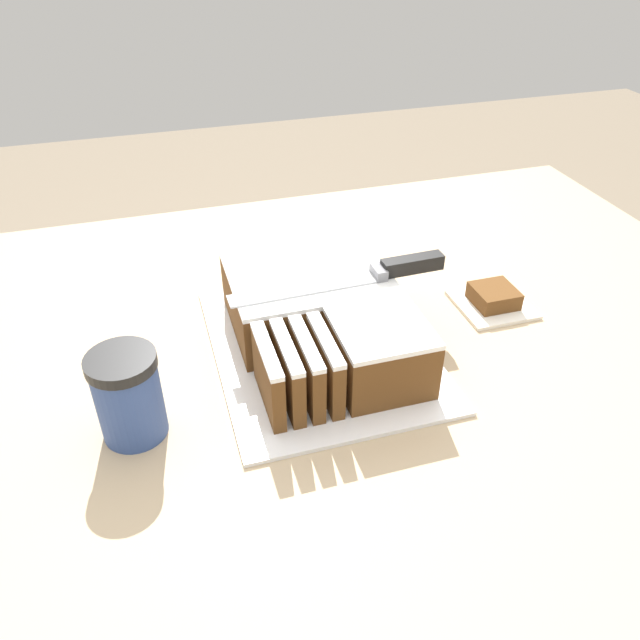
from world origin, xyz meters
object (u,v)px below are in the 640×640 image
object	(u,v)px
cake_board	(320,346)
knife	(381,272)
brownie	(494,296)
cake	(322,316)
coffee_cup	(128,396)

from	to	relation	value
cake_board	knife	distance (m)	0.14
cake_board	brownie	bearing A→B (deg)	4.95
cake	coffee_cup	size ratio (longest dim) A/B	2.67
cake_board	brownie	distance (m)	0.29
cake	knife	xyz separation A→B (m)	(0.09, 0.01, 0.05)
knife	coffee_cup	bearing A→B (deg)	15.98
knife	coffee_cup	distance (m)	0.38
cake	coffee_cup	bearing A→B (deg)	-159.29
brownie	coffee_cup	bearing A→B (deg)	-167.89
cake_board	knife	bearing A→B (deg)	11.09
knife	brownie	bearing A→B (deg)	-179.52
coffee_cup	knife	bearing A→B (deg)	17.45
knife	coffee_cup	world-z (taller)	same
knife	cake_board	bearing A→B (deg)	9.62
cake	brownie	size ratio (longest dim) A/B	4.80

